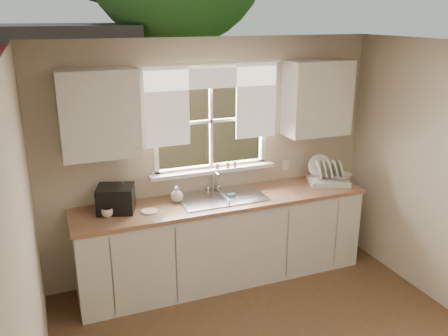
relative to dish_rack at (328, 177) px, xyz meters
name	(u,v)px	position (x,y,z in m)	size (l,w,h in m)	color
room_walls	(317,243)	(-1.26, -1.75, 0.25)	(3.62, 4.02, 2.50)	beige
ceiling	(324,50)	(-1.26, -1.68, 1.51)	(3.60, 4.00, 0.02)	silver
window	(212,137)	(-1.26, 0.32, 0.50)	(1.38, 0.16, 1.06)	white
curtains	(213,95)	(-1.26, 0.27, 0.94)	(1.50, 0.03, 0.81)	white
base_cabinets	(223,241)	(-1.26, 0.00, -0.55)	(3.00, 0.62, 0.87)	silver
countertop	(223,201)	(-1.26, 0.00, -0.10)	(3.04, 0.65, 0.04)	#96694B
upper_cabinet_left	(99,114)	(-2.41, 0.14, 0.86)	(0.70, 0.33, 0.80)	silver
upper_cabinet_right	(318,98)	(-0.11, 0.14, 0.86)	(0.70, 0.33, 0.80)	silver
wall_outlet	(285,165)	(-0.38, 0.30, 0.09)	(0.08, 0.01, 0.12)	beige
sill_jars	(227,165)	(-1.11, 0.26, 0.19)	(0.24, 0.04, 0.06)	brown
sink	(222,204)	(-1.26, 0.03, -0.15)	(0.88, 0.52, 0.40)	#B7B7BC
dish_rack	(328,177)	(0.00, 0.00, 0.00)	(0.50, 0.44, 0.30)	silver
bowl	(340,176)	(0.12, -0.05, 0.01)	(0.24, 0.24, 0.06)	beige
soap_bottle_a	(124,194)	(-2.23, 0.16, 0.05)	(0.10, 0.10, 0.26)	green
soap_bottle_b	(121,198)	(-2.26, 0.17, 0.01)	(0.08, 0.08, 0.17)	#3056B5
soap_bottle_c	(177,194)	(-1.72, 0.10, 0.00)	(0.13, 0.13, 0.16)	beige
saucer	(150,211)	(-2.03, -0.06, -0.07)	(0.16, 0.16, 0.01)	silver
cup	(107,212)	(-2.42, -0.03, -0.04)	(0.11, 0.11, 0.09)	silver
black_appliance	(116,199)	(-2.32, 0.08, 0.04)	(0.34, 0.29, 0.25)	black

